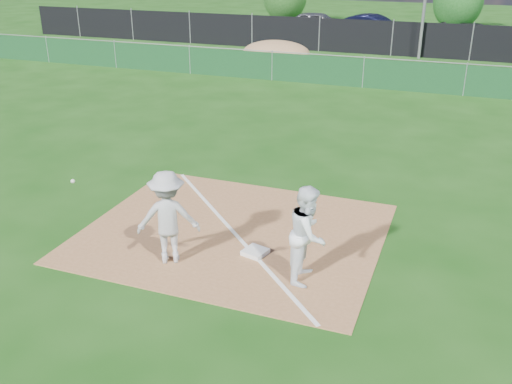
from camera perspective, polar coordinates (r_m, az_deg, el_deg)
ground at (r=19.89m, az=7.84°, el=7.25°), size 90.00×90.00×0.00m
infield_dirt at (r=11.85m, az=-2.29°, el=-4.05°), size 6.00×5.00×0.02m
foul_line at (r=11.84m, az=-2.29°, el=-3.99°), size 5.01×5.01×0.01m
green_fence at (r=24.51m, az=10.68°, el=11.60°), size 44.00×0.05×1.20m
dirt_mound at (r=29.07m, az=2.03°, el=13.77°), size 3.38×2.60×1.17m
black_fence at (r=32.26m, az=13.46°, el=14.70°), size 46.00×0.04×1.80m
parking_lot at (r=37.30m, az=14.45°, el=14.33°), size 46.00×9.00×0.01m
first_base at (r=11.01m, az=-0.08°, el=-6.01°), size 0.51×0.51×0.09m
play_at_first at (r=10.54m, az=-8.81°, el=-2.51°), size 2.66×1.10×1.79m
runner at (r=9.93m, az=5.24°, el=-4.19°), size 0.72×0.90×1.78m
car_left at (r=38.44m, az=6.23°, el=16.36°), size 4.75×2.16×1.58m
car_mid at (r=36.77m, az=11.68°, el=15.72°), size 5.06×2.55×1.59m
car_right at (r=37.36m, az=21.25°, el=14.49°), size 4.33×2.02×1.22m
tree_mid at (r=42.69m, az=19.57°, el=17.54°), size 3.27×3.27×3.88m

